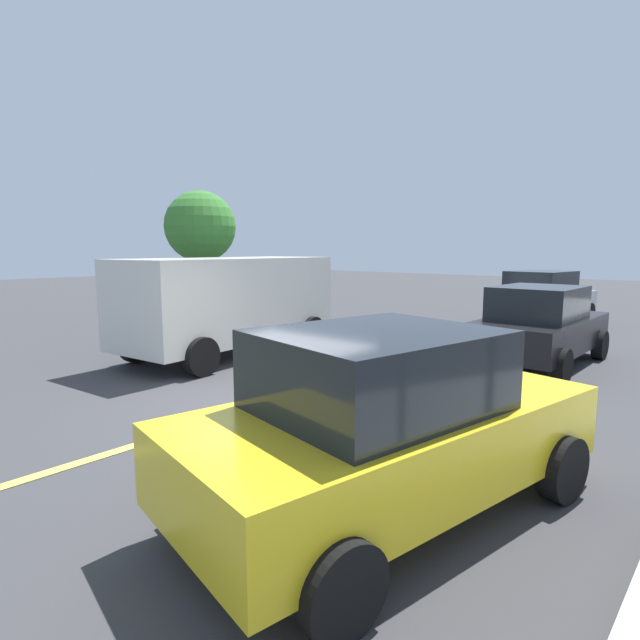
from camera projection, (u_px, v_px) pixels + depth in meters
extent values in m
plane|color=#38383A|center=(268.00, 404.00, 7.78)|extent=(80.00, 80.00, 0.00)
cube|color=#E0D14C|center=(379.00, 370.00, 10.01)|extent=(28.00, 0.16, 0.01)
cube|color=silver|center=(230.00, 298.00, 11.34)|extent=(5.38, 2.54, 1.82)
cube|color=black|center=(151.00, 286.00, 9.61)|extent=(0.35, 1.85, 0.80)
cylinder|color=black|center=(201.00, 357.00, 9.47)|extent=(0.78, 0.34, 0.76)
cylinder|color=black|center=(137.00, 345.00, 10.61)|extent=(0.78, 0.34, 0.76)
cylinder|color=black|center=(311.00, 332.00, 12.33)|extent=(0.78, 0.34, 0.76)
cylinder|color=black|center=(251.00, 325.00, 13.47)|extent=(0.78, 0.34, 0.76)
cube|color=#B7BABF|center=(542.00, 303.00, 16.35)|extent=(4.33, 2.32, 0.69)
cube|color=black|center=(541.00, 282.00, 16.12)|extent=(2.17, 1.84, 0.69)
cylinder|color=black|center=(534.00, 308.00, 18.00)|extent=(0.66, 0.30, 0.64)
cylinder|color=black|center=(588.00, 312.00, 16.65)|extent=(0.66, 0.30, 0.64)
cylinder|color=black|center=(494.00, 314.00, 16.15)|extent=(0.66, 0.30, 0.64)
cylinder|color=black|center=(550.00, 320.00, 14.80)|extent=(0.66, 0.30, 0.64)
cube|color=black|center=(539.00, 333.00, 10.48)|extent=(3.97, 1.74, 0.66)
cube|color=black|center=(538.00, 303.00, 10.24)|extent=(1.91, 1.52, 0.66)
cylinder|color=black|center=(521.00, 336.00, 12.08)|extent=(0.64, 0.23, 0.64)
cylinder|color=black|center=(600.00, 345.00, 10.95)|extent=(0.64, 0.23, 0.64)
cylinder|color=black|center=(472.00, 353.00, 10.09)|extent=(0.64, 0.23, 0.64)
cylinder|color=black|center=(562.00, 366.00, 8.97)|extent=(0.64, 0.23, 0.64)
cube|color=gold|center=(392.00, 439.00, 4.59)|extent=(4.33, 2.53, 0.69)
cube|color=black|center=(377.00, 369.00, 4.37)|extent=(2.21, 1.93, 0.69)
cylinder|color=black|center=(416.00, 418.00, 6.18)|extent=(0.67, 0.33, 0.64)
cylinder|color=black|center=(562.00, 468.00, 4.77)|extent=(0.67, 0.33, 0.64)
cylinder|color=black|center=(210.00, 481.00, 4.50)|extent=(0.67, 0.33, 0.64)
cylinder|color=black|center=(341.00, 588.00, 3.08)|extent=(0.67, 0.33, 0.64)
cylinder|color=#513823|center=(202.00, 289.00, 14.63)|extent=(0.26, 0.26, 2.49)
sphere|color=#387A2D|center=(200.00, 226.00, 14.38)|extent=(2.03, 2.03, 2.03)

